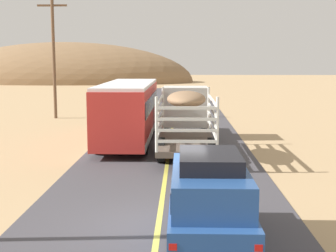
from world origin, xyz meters
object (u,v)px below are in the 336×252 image
Objects in this scene: livestock_truck at (186,111)px; bus at (129,110)px; power_pole_mid at (54,55)px; suv_near at (209,200)px.

bus is (-3.06, 0.46, -0.04)m from livestock_truck.
bus is 1.11× the size of power_pole_mid.
livestock_truck is 14.94m from power_pole_mid.
livestock_truck reaches higher than suv_near.
suv_near is 14.64m from bus.
suv_near is at bearing -67.31° from power_pole_mid.
livestock_truck is at bearing -47.89° from power_pole_mid.
bus reaches higher than livestock_truck.
power_pole_mid reaches higher than suv_near.
suv_near is 13.76m from livestock_truck.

